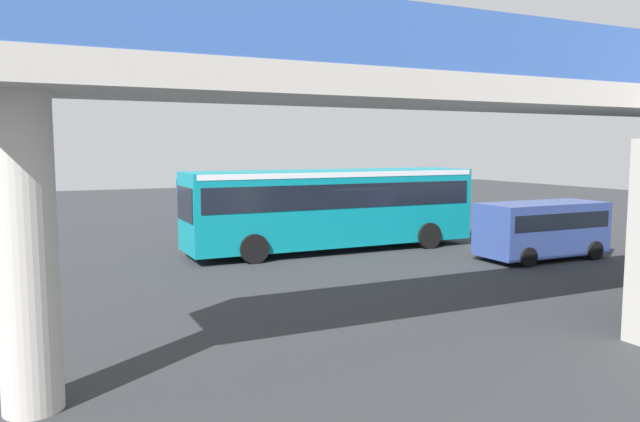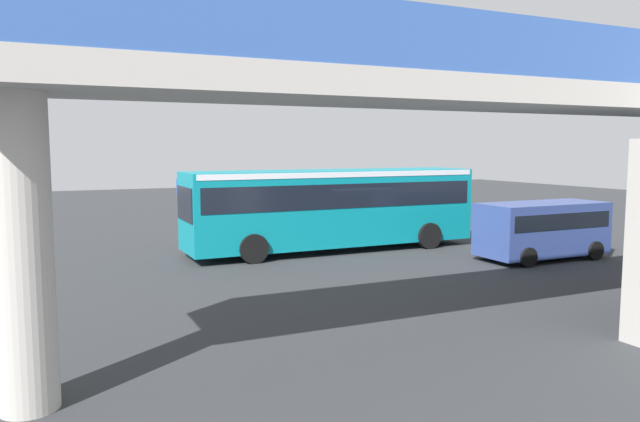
# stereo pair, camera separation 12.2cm
# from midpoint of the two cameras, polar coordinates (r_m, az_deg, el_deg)

# --- Properties ---
(ground) EXTENTS (80.00, 80.00, 0.00)m
(ground) POSITION_cam_midpoint_polar(r_m,az_deg,el_deg) (24.01, 2.79, -3.64)
(ground) COLOR #2D3033
(city_bus) EXTENTS (11.54, 2.85, 3.15)m
(city_bus) POSITION_cam_midpoint_polar(r_m,az_deg,el_deg) (23.55, 1.31, 0.80)
(city_bus) COLOR #0C8493
(city_bus) RESTS_ON ground
(parked_van) EXTENTS (4.80, 2.17, 2.05)m
(parked_van) POSITION_cam_midpoint_polar(r_m,az_deg,el_deg) (23.24, 20.40, -1.39)
(parked_van) COLOR #33478C
(parked_van) RESTS_ON ground
(pedestrian) EXTENTS (0.38, 0.38, 1.79)m
(pedestrian) POSITION_cam_midpoint_polar(r_m,az_deg,el_deg) (27.99, 6.43, -0.46)
(pedestrian) COLOR #2D2D38
(pedestrian) RESTS_ON ground
(traffic_sign) EXTENTS (0.08, 0.60, 2.80)m
(traffic_sign) POSITION_cam_midpoint_polar(r_m,az_deg,el_deg) (24.31, -13.05, 0.83)
(traffic_sign) COLOR slate
(traffic_sign) RESTS_ON ground
(lane_dash_leftmost) EXTENTS (2.00, 0.20, 0.01)m
(lane_dash_leftmost) POSITION_cam_midpoint_polar(r_m,az_deg,el_deg) (28.39, 7.31, -2.18)
(lane_dash_leftmost) COLOR silver
(lane_dash_leftmost) RESTS_ON ground
(lane_dash_left) EXTENTS (2.00, 0.20, 0.01)m
(lane_dash_left) POSITION_cam_midpoint_polar(r_m,az_deg,el_deg) (26.48, -0.04, -2.72)
(lane_dash_left) COLOR silver
(lane_dash_left) RESTS_ON ground
(lane_dash_centre) EXTENTS (2.00, 0.20, 0.01)m
(lane_dash_centre) POSITION_cam_midpoint_polar(r_m,az_deg,el_deg) (25.08, -8.36, -3.27)
(lane_dash_centre) COLOR silver
(lane_dash_centre) RESTS_ON ground
(pedestrian_overpass) EXTENTS (24.56, 2.60, 6.45)m
(pedestrian_overpass) POSITION_cam_midpoint_polar(r_m,az_deg,el_deg) (14.91, 23.11, 8.15)
(pedestrian_overpass) COLOR #B2ADA5
(pedestrian_overpass) RESTS_ON ground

